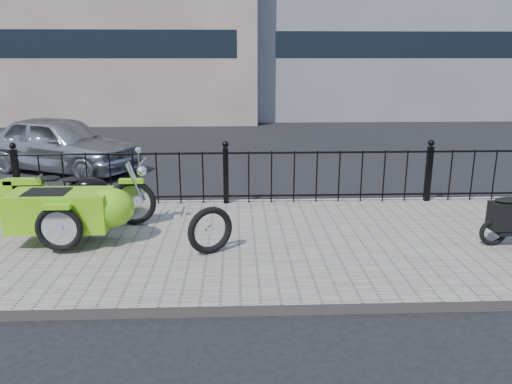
{
  "coord_description": "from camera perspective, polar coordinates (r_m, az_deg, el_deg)",
  "views": [
    {
      "loc": [
        0.18,
        -6.97,
        2.56
      ],
      "look_at": [
        0.46,
        -0.1,
        0.69
      ],
      "focal_mm": 35.0,
      "sensor_mm": 36.0,
      "label": 1
    }
  ],
  "objects": [
    {
      "name": "ground",
      "position": [
        7.42,
        -3.57,
        -4.97
      ],
      "size": [
        120.0,
        120.0,
        0.0
      ],
      "primitive_type": "plane",
      "color": "black",
      "rests_on": "ground"
    },
    {
      "name": "sidewalk",
      "position": [
        6.93,
        -3.65,
        -5.93
      ],
      "size": [
        30.0,
        3.8,
        0.12
      ],
      "primitive_type": "cube",
      "color": "slate",
      "rests_on": "ground"
    },
    {
      "name": "curb",
      "position": [
        8.77,
        -3.39,
        -1.35
      ],
      "size": [
        30.0,
        0.1,
        0.12
      ],
      "primitive_type": "cube",
      "color": "gray",
      "rests_on": "ground"
    },
    {
      "name": "iron_fence",
      "position": [
        8.5,
        -3.46,
        1.79
      ],
      "size": [
        14.11,
        0.11,
        1.08
      ],
      "color": "black",
      "rests_on": "sidewalk"
    },
    {
      "name": "motorcycle_sidecar",
      "position": [
        7.18,
        -19.76,
        -1.58
      ],
      "size": [
        2.28,
        1.48,
        0.98
      ],
      "color": "black",
      "rests_on": "sidewalk"
    },
    {
      "name": "spare_tire",
      "position": [
        6.37,
        -5.25,
        -4.38
      ],
      "size": [
        0.59,
        0.38,
        0.62
      ],
      "primitive_type": "torus",
      "rotation": [
        1.57,
        0.0,
        0.5
      ],
      "color": "black",
      "rests_on": "sidewalk"
    },
    {
      "name": "sedan_car",
      "position": [
        12.24,
        -21.48,
        5.15
      ],
      "size": [
        4.04,
        2.93,
        1.28
      ],
      "primitive_type": "imported",
      "rotation": [
        0.0,
        0.0,
        1.14
      ],
      "color": "#A1A3A8",
      "rests_on": "ground"
    }
  ]
}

